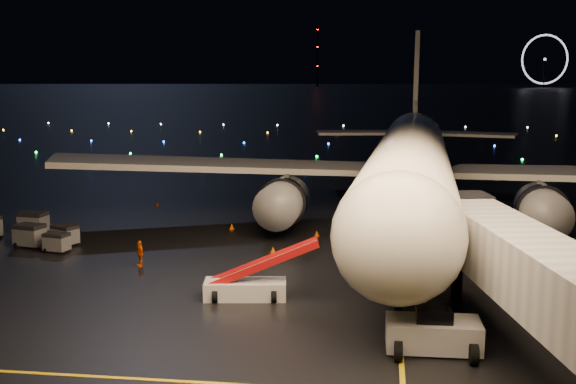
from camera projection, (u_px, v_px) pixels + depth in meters
The scene contains 18 objects.
ground at pixel (360, 103), 335.56m from camera, with size 2000.00×2000.00×0.00m, color black.
lane_centre at pixel (395, 252), 55.17m from camera, with size 0.25×80.00×0.02m, color yellow.
lane_cross at pixel (27, 373), 32.90m from camera, with size 60.00×0.25×0.02m, color yellow.
airliner at pixel (412, 121), 64.37m from camera, with size 65.84×62.55×18.66m, color white, non-canonical shape.
pushback_tug at pixel (433, 329), 35.47m from camera, with size 4.61×2.42×2.20m, color silver.
belt_loader at pixel (245, 270), 43.60m from camera, with size 7.25×1.98×3.51m, color silver, non-canonical shape.
crew_c at pixel (140, 253), 51.10m from camera, with size 1.09×0.45×1.86m, color #EE5800.
safety_cone_0 at pixel (273, 250), 54.95m from camera, with size 0.44×0.44×0.50m, color #FB5800.
safety_cone_1 at pixel (317, 233), 60.61m from camera, with size 0.45×0.45×0.51m, color #FB5800.
safety_cone_2 at pixel (232, 226), 63.28m from camera, with size 0.48×0.48×0.55m, color #FB5800.
safety_cone_3 at pixel (157, 203), 74.66m from camera, with size 0.45×0.45×0.51m, color #FB5800.
ferris_wheel at pixel (545, 61), 720.37m from camera, with size 50.00×4.00×52.00m, color black, non-canonical shape.
radio_mast at pixel (318, 56), 768.62m from camera, with size 1.80×1.80×64.00m, color black.
taxiway_lights at pixel (328, 141), 145.73m from camera, with size 164.00×92.00×0.36m, color black, non-canonical shape.
baggage_cart_0 at pixel (57, 243), 55.11m from camera, with size 1.76×1.23×1.50m, color gray.
baggage_cart_1 at pixel (65, 235), 57.31m from camera, with size 1.92×1.35×1.64m, color gray.
baggage_cart_2 at pixel (33, 223), 61.57m from camera, with size 2.20×1.54×1.87m, color gray.
baggage_cart_3 at pixel (30, 236), 56.68m from camera, with size 2.16×1.51×1.84m, color gray.
Camera 1 is at (10.90, -39.31, 13.48)m, focal length 45.00 mm.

